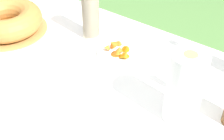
{
  "coord_description": "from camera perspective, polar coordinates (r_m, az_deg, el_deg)",
  "views": [
    {
      "loc": [
        0.69,
        -0.53,
        1.49
      ],
      "look_at": [
        0.19,
        0.15,
        0.81
      ],
      "focal_mm": 50.0,
      "sensor_mm": 36.0,
      "label": 1
    }
  ],
  "objects": [
    {
      "name": "paper_towel_roll",
      "position": [
        0.95,
        13.11,
        -3.18
      ],
      "size": [
        0.11,
        0.11,
        0.25
      ],
      "color": "white",
      "rests_on": "tablecloth"
    },
    {
      "name": "cup_stack",
      "position": [
        1.31,
        -3.97,
        10.76
      ],
      "size": [
        0.07,
        0.07,
        0.25
      ],
      "color": "beige",
      "rests_on": "tablecloth"
    },
    {
      "name": "garden_table",
      "position": [
        1.18,
        -11.75,
        -5.11
      ],
      "size": [
        1.7,
        1.14,
        0.74
      ],
      "color": "brown",
      "rests_on": "ground_plane"
    },
    {
      "name": "bundt_cake",
      "position": [
        1.46,
        -18.67,
        8.63
      ],
      "size": [
        0.34,
        0.34,
        0.11
      ],
      "color": "#B78447",
      "rests_on": "tablecloth"
    },
    {
      "name": "tablecloth",
      "position": [
        1.15,
        -12.08,
        -3.27
      ],
      "size": [
        1.71,
        1.15,
        0.1
      ],
      "color": "white",
      "rests_on": "garden_table"
    },
    {
      "name": "snack_plate_near",
      "position": [
        1.26,
        1.52,
        3.45
      ],
      "size": [
        0.2,
        0.2,
        0.05
      ],
      "color": "white",
      "rests_on": "tablecloth"
    }
  ]
}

